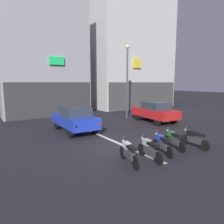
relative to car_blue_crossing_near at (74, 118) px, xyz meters
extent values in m
plane|color=#232328|center=(0.92, -3.93, -0.89)|extent=(120.00, 120.00, 0.00)
cube|color=silver|center=(0.92, 2.07, -0.88)|extent=(0.20, 18.00, 0.01)
cube|color=#9E9EA3|center=(0.46, 10.23, 4.81)|extent=(8.03, 7.76, 11.38)
cube|color=#373739|center=(0.46, 6.30, 0.71)|extent=(7.70, 0.10, 3.20)
cube|color=#1EE566|center=(1.03, 6.23, 4.22)|extent=(1.33, 0.16, 0.71)
cube|color=silver|center=(11.79, 10.23, 7.00)|extent=(10.69, 7.61, 15.77)
cube|color=#454543|center=(11.79, 6.38, 0.71)|extent=(10.26, 0.10, 3.20)
cube|color=yellow|center=(10.47, 6.31, 4.47)|extent=(1.09, 0.16, 1.07)
cylinder|color=black|center=(-0.76, 1.35, -0.57)|extent=(0.19, 0.64, 0.64)
cylinder|color=black|center=(0.79, 1.33, -0.57)|extent=(0.19, 0.64, 0.64)
cylinder|color=black|center=(-0.79, -1.25, -0.57)|extent=(0.19, 0.64, 0.64)
cylinder|color=black|center=(0.76, -1.27, -0.57)|extent=(0.19, 0.64, 0.64)
cube|color=#1E38BF|center=(0.00, 0.04, -0.14)|extent=(1.81, 4.12, 0.66)
cube|color=#2D3842|center=(0.00, -0.11, 0.47)|extent=(1.57, 1.99, 0.56)
cube|color=red|center=(-0.73, -1.97, -0.09)|extent=(0.14, 0.06, 0.12)
cube|color=red|center=(0.68, -1.99, -0.09)|extent=(0.14, 0.06, 0.12)
cylinder|color=black|center=(6.10, 0.96, -0.57)|extent=(0.24, 0.65, 0.64)
cylinder|color=black|center=(7.65, 0.80, -0.57)|extent=(0.24, 0.65, 0.64)
cylinder|color=black|center=(5.85, -1.63, -0.57)|extent=(0.24, 0.65, 0.64)
cylinder|color=black|center=(7.39, -1.78, -0.57)|extent=(0.24, 0.65, 0.64)
cube|color=red|center=(6.75, -0.41, -0.14)|extent=(2.16, 4.25, 0.66)
cube|color=#2D3842|center=(6.73, -0.56, 0.47)|extent=(1.74, 2.11, 0.56)
cube|color=red|center=(5.85, -2.35, -0.09)|extent=(0.15, 0.07, 0.12)
cube|color=red|center=(7.25, -2.49, -0.09)|extent=(0.15, 0.07, 0.12)
cylinder|color=#47474C|center=(5.85, 2.09, 2.13)|extent=(0.14, 0.14, 6.03)
sphere|color=beige|center=(5.85, 2.09, 5.32)|extent=(0.36, 0.36, 0.36)
cylinder|color=black|center=(-0.18, -5.56, -0.63)|extent=(0.18, 0.52, 0.52)
cylinder|color=black|center=(-0.44, -6.68, -0.63)|extent=(0.18, 0.52, 0.52)
cube|color=#38383D|center=(-0.32, -6.17, -0.52)|extent=(0.36, 0.76, 0.22)
cube|color=black|center=(-0.35, -6.32, -0.17)|extent=(0.35, 0.63, 0.12)
cube|color=silver|center=(-0.26, -5.92, -0.19)|extent=(0.29, 0.40, 0.24)
cylinder|color=#4C4C51|center=(-0.22, -5.70, -0.25)|extent=(0.12, 0.25, 0.70)
cylinder|color=black|center=(-0.23, -5.78, 0.07)|extent=(0.54, 0.16, 0.04)
sphere|color=silver|center=(-0.19, -5.58, -0.09)|extent=(0.12, 0.12, 0.12)
cylinder|color=black|center=(0.74, -5.69, -0.63)|extent=(0.13, 0.52, 0.52)
cylinder|color=black|center=(0.60, -6.83, -0.63)|extent=(0.13, 0.52, 0.52)
cube|color=#38383D|center=(0.66, -6.31, -0.52)|extent=(0.29, 0.76, 0.22)
cube|color=black|center=(0.64, -6.47, -0.17)|extent=(0.29, 0.62, 0.12)
cube|color=#B2B5BA|center=(0.69, -6.06, -0.19)|extent=(0.26, 0.38, 0.24)
cylinder|color=#4C4C51|center=(0.72, -5.84, -0.25)|extent=(0.10, 0.24, 0.70)
cylinder|color=black|center=(0.71, -5.92, 0.07)|extent=(0.55, 0.10, 0.04)
sphere|color=silver|center=(0.73, -5.72, -0.09)|extent=(0.12, 0.12, 0.12)
cylinder|color=black|center=(1.80, -5.49, -0.63)|extent=(0.21, 0.52, 0.52)
cylinder|color=black|center=(1.48, -6.60, -0.63)|extent=(0.21, 0.52, 0.52)
cube|color=#38383D|center=(1.63, -6.10, -0.52)|extent=(0.39, 0.76, 0.22)
cube|color=black|center=(1.58, -6.25, -0.17)|extent=(0.38, 0.64, 0.12)
cube|color=#233DB7|center=(1.70, -5.85, -0.19)|extent=(0.31, 0.41, 0.24)
cylinder|color=#4C4C51|center=(1.76, -5.64, -0.25)|extent=(0.13, 0.25, 0.70)
cylinder|color=black|center=(1.74, -5.72, 0.07)|extent=(0.54, 0.19, 0.04)
sphere|color=silver|center=(1.79, -5.52, -0.09)|extent=(0.12, 0.12, 0.12)
cylinder|color=black|center=(2.75, -5.32, -0.63)|extent=(0.19, 0.52, 0.52)
cylinder|color=black|center=(2.48, -6.43, -0.63)|extent=(0.19, 0.52, 0.52)
cube|color=#38383D|center=(2.60, -5.92, -0.52)|extent=(0.36, 0.76, 0.22)
cube|color=black|center=(2.57, -6.08, -0.17)|extent=(0.35, 0.63, 0.12)
cube|color=#1E7238|center=(2.66, -5.67, -0.19)|extent=(0.30, 0.40, 0.24)
cylinder|color=#4C4C51|center=(2.71, -5.46, -0.25)|extent=(0.12, 0.25, 0.70)
cylinder|color=black|center=(2.69, -5.54, 0.07)|extent=(0.54, 0.16, 0.04)
sphere|color=silver|center=(2.74, -5.34, -0.09)|extent=(0.12, 0.12, 0.12)
cylinder|color=black|center=(3.61, -5.72, -0.63)|extent=(0.09, 0.52, 0.52)
cylinder|color=black|center=(3.57, -6.87, -0.63)|extent=(0.09, 0.52, 0.52)
cube|color=#38383D|center=(3.59, -6.35, -0.52)|extent=(0.23, 0.74, 0.22)
cube|color=black|center=(3.58, -6.51, -0.17)|extent=(0.24, 0.61, 0.12)
cube|color=black|center=(3.60, -6.09, -0.19)|extent=(0.23, 0.37, 0.24)
cylinder|color=#4C4C51|center=(3.61, -5.87, -0.25)|extent=(0.08, 0.24, 0.70)
cylinder|color=black|center=(3.60, -5.95, 0.07)|extent=(0.55, 0.06, 0.04)
sphere|color=silver|center=(3.61, -5.75, -0.09)|extent=(0.12, 0.12, 0.12)
camera|label=1|loc=(-5.05, -12.16, 2.30)|focal=32.61mm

